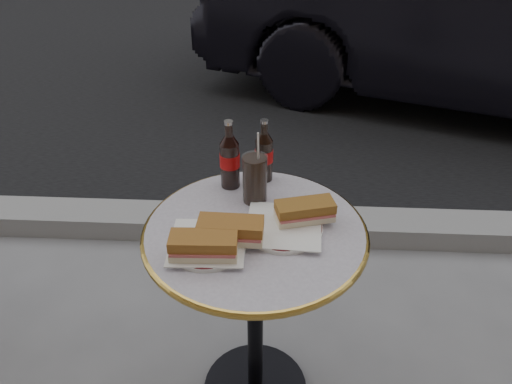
{
  "coord_description": "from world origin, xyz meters",
  "views": [
    {
      "loc": [
        0.06,
        -1.07,
        1.58
      ],
      "look_at": [
        0.0,
        0.05,
        0.82
      ],
      "focal_mm": 35.0,
      "sensor_mm": 36.0,
      "label": 1
    }
  ],
  "objects_px": {
    "plate_right": "(284,228)",
    "parked_car": "(511,7)",
    "cola_bottle_left": "(230,154)",
    "cola_glass": "(255,179)",
    "cola_bottle_right": "(264,150)",
    "bistro_table": "(255,320)",
    "plate_left": "(208,245)"
  },
  "relations": [
    {
      "from": "plate_right",
      "to": "parked_car",
      "type": "height_order",
      "value": "parked_car"
    },
    {
      "from": "cola_bottle_left",
      "to": "cola_glass",
      "type": "relative_size",
      "value": 1.47
    },
    {
      "from": "cola_glass",
      "to": "cola_bottle_left",
      "type": "bearing_deg",
      "value": 136.35
    },
    {
      "from": "plate_right",
      "to": "cola_bottle_right",
      "type": "distance_m",
      "value": 0.28
    },
    {
      "from": "bistro_table",
      "to": "cola_glass",
      "type": "distance_m",
      "value": 0.46
    },
    {
      "from": "plate_right",
      "to": "cola_bottle_right",
      "type": "relative_size",
      "value": 1.05
    },
    {
      "from": "plate_left",
      "to": "cola_bottle_left",
      "type": "height_order",
      "value": "cola_bottle_left"
    },
    {
      "from": "plate_right",
      "to": "cola_glass",
      "type": "bearing_deg",
      "value": 122.12
    },
    {
      "from": "bistro_table",
      "to": "plate_left",
      "type": "relative_size",
      "value": 3.57
    },
    {
      "from": "bistro_table",
      "to": "parked_car",
      "type": "xyz_separation_m",
      "value": [
        1.65,
        2.62,
        0.34
      ]
    },
    {
      "from": "cola_bottle_left",
      "to": "cola_glass",
      "type": "bearing_deg",
      "value": -43.65
    },
    {
      "from": "cola_bottle_left",
      "to": "cola_bottle_right",
      "type": "relative_size",
      "value": 1.07
    },
    {
      "from": "bistro_table",
      "to": "cola_glass",
      "type": "bearing_deg",
      "value": 93.42
    },
    {
      "from": "plate_left",
      "to": "plate_right",
      "type": "bearing_deg",
      "value": 22.27
    },
    {
      "from": "cola_bottle_left",
      "to": "parked_car",
      "type": "height_order",
      "value": "parked_car"
    },
    {
      "from": "cola_bottle_left",
      "to": "cola_bottle_right",
      "type": "xyz_separation_m",
      "value": [
        0.1,
        0.04,
        -0.01
      ]
    },
    {
      "from": "plate_left",
      "to": "cola_bottle_right",
      "type": "distance_m",
      "value": 0.38
    },
    {
      "from": "parked_car",
      "to": "cola_bottle_right",
      "type": "bearing_deg",
      "value": 164.68
    },
    {
      "from": "cola_glass",
      "to": "parked_car",
      "type": "distance_m",
      "value": 2.98
    },
    {
      "from": "cola_bottle_right",
      "to": "cola_glass",
      "type": "distance_m",
      "value": 0.12
    },
    {
      "from": "plate_left",
      "to": "cola_glass",
      "type": "distance_m",
      "value": 0.25
    },
    {
      "from": "parked_car",
      "to": "plate_right",
      "type": "bearing_deg",
      "value": 168.42
    },
    {
      "from": "bistro_table",
      "to": "cola_glass",
      "type": "height_order",
      "value": "cola_glass"
    },
    {
      "from": "cola_bottle_left",
      "to": "cola_bottle_right",
      "type": "bearing_deg",
      "value": 23.55
    },
    {
      "from": "cola_bottle_right",
      "to": "parked_car",
      "type": "relative_size",
      "value": 0.05
    },
    {
      "from": "parked_car",
      "to": "bistro_table",
      "type": "bearing_deg",
      "value": 167.18
    },
    {
      "from": "plate_left",
      "to": "plate_right",
      "type": "xyz_separation_m",
      "value": [
        0.2,
        0.08,
        0.0
      ]
    },
    {
      "from": "bistro_table",
      "to": "plate_left",
      "type": "bearing_deg",
      "value": -145.93
    },
    {
      "from": "cola_bottle_right",
      "to": "parked_car",
      "type": "xyz_separation_m",
      "value": [
        1.63,
        2.36,
        -0.13
      ]
    },
    {
      "from": "plate_left",
      "to": "cola_glass",
      "type": "xyz_separation_m",
      "value": [
        0.11,
        0.22,
        0.07
      ]
    },
    {
      "from": "cola_bottle_left",
      "to": "plate_left",
      "type": "bearing_deg",
      "value": -96.19
    },
    {
      "from": "bistro_table",
      "to": "cola_glass",
      "type": "xyz_separation_m",
      "value": [
        -0.01,
        0.14,
        0.44
      ]
    }
  ]
}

